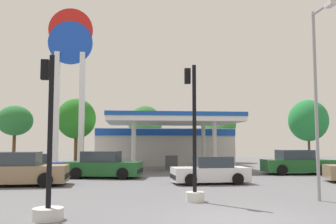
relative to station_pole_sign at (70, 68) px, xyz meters
The scene contains 16 objects.
ground_plane 22.22m from the station_pole_sign, 68.24° to the right, with size 90.00×90.00×0.00m, color slate.
gas_station 11.34m from the station_pole_sign, 34.39° to the left, with size 12.57×14.14×4.26m.
station_pole_sign is the anchor object (origin of this frame).
car_0 10.37m from the station_pole_sign, 64.69° to the right, with size 4.73×2.78×1.59m.
car_1 12.69m from the station_pole_sign, 93.73° to the right, with size 4.67×2.24×1.65m.
car_2 18.28m from the station_pole_sign, 18.74° to the right, with size 4.59×2.21×1.62m.
car_3 15.56m from the station_pole_sign, 49.78° to the right, with size 3.98×1.97×1.39m.
car_5 9.06m from the station_pole_sign, 103.04° to the right, with size 4.19×2.44×1.41m.
traffic_signal_0 20.17m from the station_pole_sign, 82.43° to the right, with size 0.83×0.83×4.54m.
traffic_signal_2 18.70m from the station_pole_sign, 66.44° to the right, with size 0.67×0.69×4.93m.
tree_0 12.81m from the station_pole_sign, 124.95° to the left, with size 3.61×3.61×5.93m.
tree_1 9.58m from the station_pole_sign, 94.35° to the left, with size 3.93×3.93×6.59m.
tree_2 10.75m from the station_pole_sign, 51.03° to the left, with size 3.37×3.37×5.81m.
tree_3 18.02m from the station_pole_sign, 34.63° to the left, with size 3.52×3.52×5.43m.
tree_4 26.07m from the station_pole_sign, 20.77° to the left, with size 4.24×4.24×6.80m.
corner_streetlamp 20.60m from the station_pole_sign, 55.30° to the right, with size 0.24×1.48×6.99m.
Camera 1 is at (-2.99, -10.04, 2.08)m, focal length 39.51 mm.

